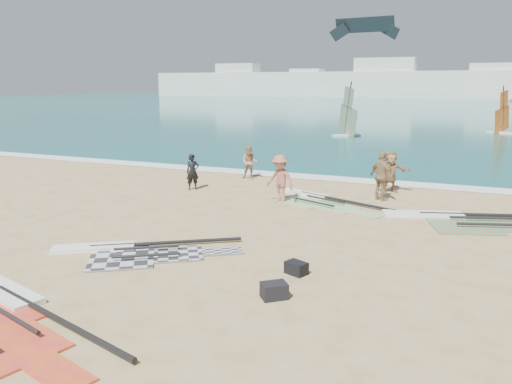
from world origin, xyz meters
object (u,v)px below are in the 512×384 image
at_px(beachgoer_mid, 280,179).
at_px(beachgoer_back, 382,176).
at_px(beachgoer_left, 250,162).
at_px(person_wetsuit, 193,172).
at_px(rig_orange, 466,220).
at_px(beachgoer_right, 391,172).
at_px(rig_red, 6,314).
at_px(rig_grey, 131,251).
at_px(gear_bag_near, 274,291).
at_px(rig_green, 317,200).
at_px(gear_bag_far, 296,268).

xyz_separation_m(beachgoer_mid, beachgoer_back, (3.52, 1.96, 0.04)).
distance_m(beachgoer_left, beachgoer_mid, 5.16).
height_order(person_wetsuit, beachgoer_mid, beachgoer_mid).
distance_m(person_wetsuit, beachgoer_left, 3.52).
bearing_deg(person_wetsuit, rig_orange, -49.09).
bearing_deg(beachgoer_right, rig_red, -141.44).
bearing_deg(beachgoer_left, rig_grey, -99.38).
bearing_deg(beachgoer_right, gear_bag_near, -125.06).
height_order(rig_grey, rig_red, rig_red).
relative_size(rig_green, beachgoer_mid, 2.71).
bearing_deg(rig_green, rig_red, -81.73).
bearing_deg(beachgoer_mid, rig_grey, -86.47).
height_order(person_wetsuit, beachgoer_right, beachgoer_right).
bearing_deg(beachgoer_left, beachgoer_right, -20.69).
xyz_separation_m(gear_bag_far, beachgoer_back, (0.60, 8.70, 0.82)).
height_order(beachgoer_back, beachgoer_right, beachgoer_back).
relative_size(rig_red, beachgoer_right, 3.24).
height_order(rig_grey, beachgoer_right, beachgoer_right).
bearing_deg(rig_orange, person_wetsuit, 157.85).
xyz_separation_m(rig_red, person_wetsuit, (-2.66, 11.99, 0.73)).
height_order(beachgoer_left, beachgoer_right, beachgoer_right).
xyz_separation_m(rig_grey, rig_green, (2.97, 7.92, 0.00)).
xyz_separation_m(rig_grey, beachgoer_back, (5.23, 9.03, 0.93)).
xyz_separation_m(rig_orange, beachgoer_back, (-3.16, 1.99, 0.92)).
bearing_deg(rig_green, gear_bag_near, -57.59).
height_order(rig_orange, person_wetsuit, person_wetsuit).
relative_size(beachgoer_back, beachgoer_right, 1.10).
distance_m(rig_orange, beachgoer_back, 3.84).
relative_size(rig_grey, rig_green, 1.00).
bearing_deg(rig_grey, beachgoer_right, 30.14).
bearing_deg(gear_bag_near, rig_grey, 165.68).
bearing_deg(rig_grey, rig_green, 36.10).
bearing_deg(rig_red, beachgoer_back, 84.09).
relative_size(person_wetsuit, beachgoer_back, 0.80).
relative_size(rig_red, beachgoer_left, 3.59).
height_order(gear_bag_far, beachgoer_right, beachgoer_right).
xyz_separation_m(beachgoer_back, beachgoer_right, (0.10, 1.66, -0.09)).
relative_size(beachgoer_left, beachgoer_mid, 0.85).
bearing_deg(rig_grey, gear_bag_far, -29.30).
bearing_deg(rig_orange, beachgoer_mid, 162.06).
xyz_separation_m(rig_red, gear_bag_far, (4.60, 4.42, 0.10)).
relative_size(rig_green, rig_orange, 0.78).
height_order(rig_orange, gear_bag_near, gear_bag_near).
height_order(rig_green, gear_bag_far, gear_bag_far).
bearing_deg(beachgoer_mid, beachgoer_right, 62.11).
distance_m(person_wetsuit, beachgoer_back, 7.94).
distance_m(rig_red, beachgoer_right, 15.72).
distance_m(rig_green, beachgoer_left, 5.50).
bearing_deg(beachgoer_mid, beachgoer_back, 46.18).
distance_m(rig_grey, gear_bag_near, 4.79).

